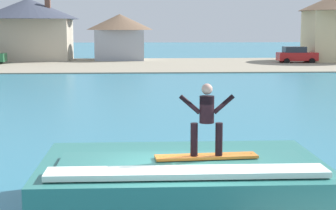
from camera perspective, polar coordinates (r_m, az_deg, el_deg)
name	(u,v)px	position (r m, az deg, el deg)	size (l,w,h in m)	color
wave_crest	(182,184)	(13.04, 1.41, -7.92)	(6.35, 4.25, 1.29)	#2C736C
surfboard	(206,156)	(12.59, 3.86, -5.17)	(2.29, 0.64, 0.06)	orange
surfer	(207,116)	(12.35, 3.91, -1.10)	(1.21, 0.32, 1.59)	black
shoreline_bank	(144,65)	(60.54, -2.39, 4.07)	(120.00, 21.50, 0.11)	gray
car_far_shore	(296,55)	(64.56, 12.74, 4.92)	(4.29, 2.26, 1.86)	red
house_with_chimney	(29,24)	(69.35, -13.76, 7.92)	(11.84, 11.84, 7.52)	beige
house_small_cottage	(120,34)	(68.73, -4.85, 7.09)	(7.97, 7.97, 5.53)	#9EA3AD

